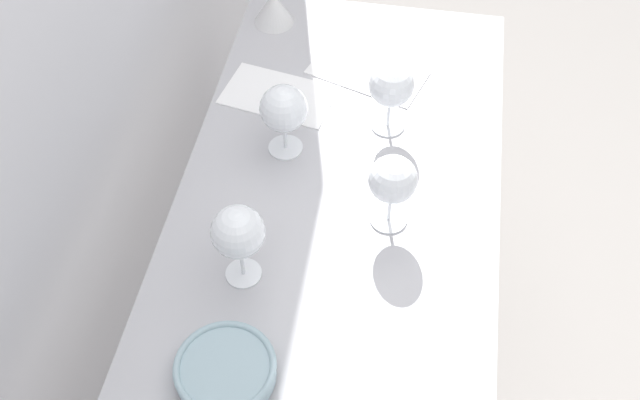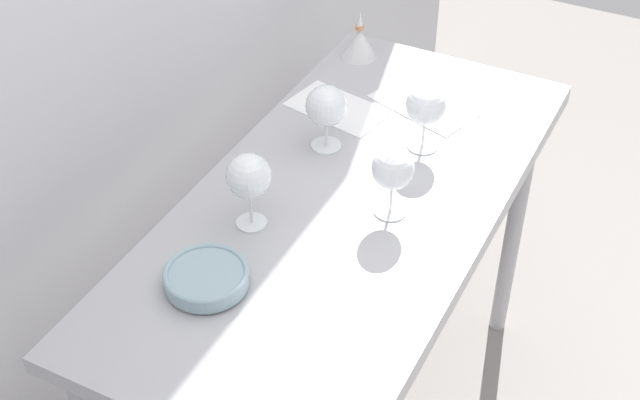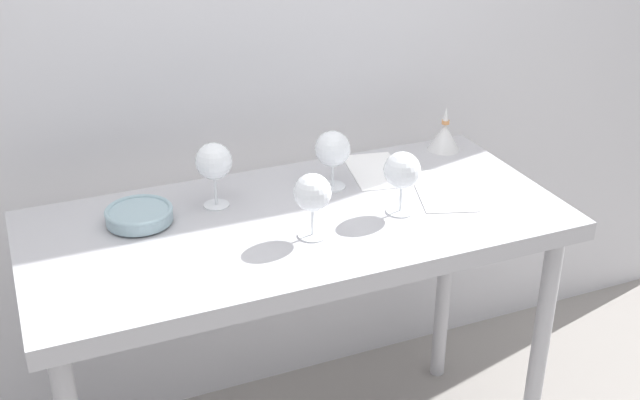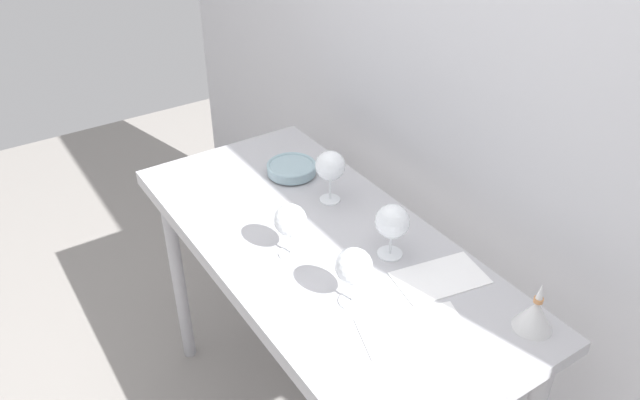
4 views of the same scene
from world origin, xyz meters
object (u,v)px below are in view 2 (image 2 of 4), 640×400
wine_glass_far_right (326,107)px  tasting_bowl (207,277)px  wine_glass_near_right (426,106)px  tasting_sheet_upper (338,108)px  wine_glass_near_center (394,169)px  tasting_sheet_lower (423,106)px  decanter_funnel (359,42)px  wine_glass_far_left (249,178)px

wine_glass_far_right → tasting_bowl: wine_glass_far_right is taller
wine_glass_near_right → tasting_bowl: wine_glass_near_right is taller
tasting_sheet_upper → wine_glass_near_center: bearing=-126.8°
wine_glass_near_right → tasting_sheet_lower: size_ratio=0.64×
wine_glass_near_center → decanter_funnel: bearing=31.3°
wine_glass_near_center → decanter_funnel: 0.68m
wine_glass_far_right → decanter_funnel: wine_glass_far_right is taller
tasting_bowl → wine_glass_near_right: bearing=-17.4°
decanter_funnel → tasting_sheet_upper: bearing=-166.2°
tasting_sheet_lower → decanter_funnel: size_ratio=1.90×
wine_glass_far_right → tasting_sheet_upper: bearing=16.8°
wine_glass_near_right → tasting_bowl: 0.68m
wine_glass_far_right → wine_glass_near_right: (0.10, -0.21, 0.00)m
wine_glass_far_left → tasting_sheet_upper: 0.51m
tasting_bowl → wine_glass_far_left: bearing=5.5°
wine_glass_far_left → wine_glass_near_center: (0.18, -0.25, -0.01)m
wine_glass_far_left → decanter_funnel: size_ratio=1.28×
tasting_bowl → tasting_sheet_upper: bearing=4.5°
tasting_sheet_upper → tasting_bowl: 0.70m
wine_glass_far_left → tasting_sheet_upper: bearing=4.0°
wine_glass_far_left → wine_glass_near_center: size_ratio=1.07×
wine_glass_far_right → wine_glass_near_center: (-0.15, -0.24, 0.00)m
wine_glass_far_right → tasting_bowl: 0.55m
wine_glass_near_center → tasting_sheet_lower: (0.43, 0.10, -0.11)m
wine_glass_near_center → tasting_sheet_upper: (0.31, 0.29, -0.11)m
tasting_sheet_upper → tasting_sheet_lower: 0.22m
tasting_sheet_upper → tasting_bowl: tasting_bowl is taller
tasting_sheet_lower → wine_glass_near_center: bearing=-149.0°
wine_glass_near_center → wine_glass_near_right: wine_glass_near_right is taller
wine_glass_far_left → tasting_bowl: size_ratio=1.03×
wine_glass_near_right → tasting_sheet_lower: (0.17, 0.07, -0.11)m
wine_glass_near_center → wine_glass_near_right: (0.26, 0.03, 0.00)m
wine_glass_near_right → wine_glass_far_left: bearing=153.0°
wine_glass_far_left → tasting_sheet_lower: wine_glass_far_left is taller
wine_glass_near_right → tasting_sheet_lower: 0.21m
tasting_sheet_upper → tasting_sheet_lower: (0.11, -0.19, 0.00)m
wine_glass_far_right → wine_glass_near_center: bearing=-122.8°
wine_glass_far_left → wine_glass_near_center: wine_glass_far_left is taller
wine_glass_far_right → wine_glass_far_left: bearing=177.6°
wine_glass_near_right → tasting_sheet_upper: size_ratio=0.68×
wine_glass_near_center → tasting_sheet_lower: 0.45m
wine_glass_near_right → tasting_bowl: (-0.64, 0.20, -0.09)m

